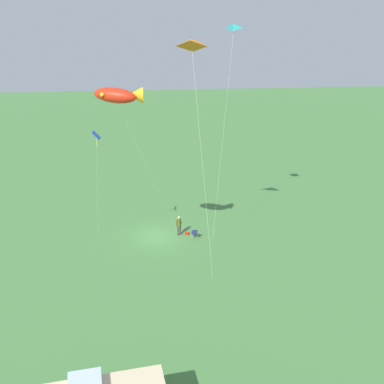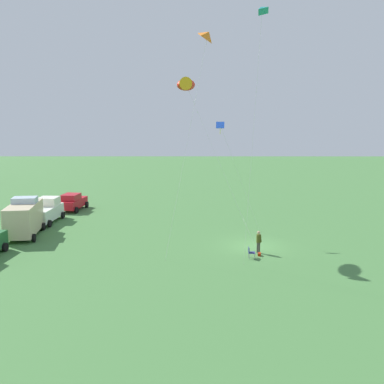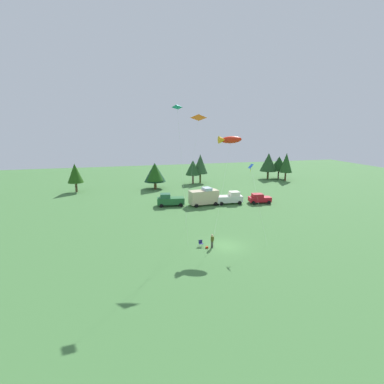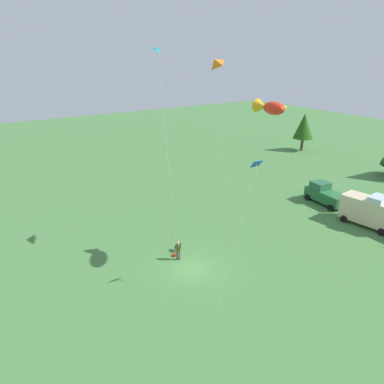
{
  "view_description": "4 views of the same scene",
  "coord_description": "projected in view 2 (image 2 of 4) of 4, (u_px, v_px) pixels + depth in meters",
  "views": [
    {
      "loc": [
        0.75,
        34.18,
        17.57
      ],
      "look_at": [
        -2.48,
        4.21,
        5.63
      ],
      "focal_mm": 42.0,
      "sensor_mm": 36.0,
      "label": 1
    },
    {
      "loc": [
        -34.91,
        4.83,
        10.42
      ],
      "look_at": [
        -1.21,
        4.93,
        4.64
      ],
      "focal_mm": 42.0,
      "sensor_mm": 36.0,
      "label": 2
    },
    {
      "loc": [
        -12.88,
        -32.93,
        14.74
      ],
      "look_at": [
        -3.63,
        2.81,
        6.51
      ],
      "focal_mm": 28.0,
      "sensor_mm": 36.0,
      "label": 3
    },
    {
      "loc": [
        22.05,
        -14.44,
        16.75
      ],
      "look_at": [
        -3.98,
        2.65,
        4.92
      ],
      "focal_mm": 35.0,
      "sensor_mm": 36.0,
      "label": 4
    }
  ],
  "objects": [
    {
      "name": "folding_chair",
      "position": [
        251.0,
        252.0,
        33.04
      ],
      "size": [
        0.49,
        0.49,
        0.82
      ],
      "rotation": [
        0.0,
        0.0,
        4.7
      ],
      "color": "navy",
      "rests_on": "ground"
    },
    {
      "name": "kite_diamond_blue",
      "position": [
        222.0,
        130.0,
        38.77
      ],
      "size": [
        1.22,
        4.13,
        9.86
      ],
      "color": "blue",
      "rests_on": "ground"
    },
    {
      "name": "kite_large_fish",
      "position": [
        186.0,
        85.0,
        36.17
      ],
      "size": [
        5.89,
        6.59,
        13.42
      ],
      "color": "red",
      "rests_on": "ground"
    },
    {
      "name": "car_red_sedan",
      "position": [
        73.0,
        202.0,
        49.66
      ],
      "size": [
        4.41,
        2.68,
        1.89
      ],
      "rotation": [
        0.0,
        0.0,
        3.0
      ],
      "color": "#B51420",
      "rests_on": "ground"
    },
    {
      "name": "backpack_on_grass",
      "position": [
        259.0,
        254.0,
        33.67
      ],
      "size": [
        0.36,
        0.28,
        0.22
      ],
      "primitive_type": "cube",
      "rotation": [
        0.0,
        0.0,
        2.92
      ],
      "color": "#B5280C",
      "rests_on": "ground"
    },
    {
      "name": "ground_plane",
      "position": [
        253.0,
        246.0,
        36.16
      ],
      "size": [
        160.0,
        160.0,
        0.0
      ],
      "primitive_type": "plane",
      "color": "#43773C"
    },
    {
      "name": "person_kite_flyer",
      "position": [
        259.0,
        240.0,
        34.17
      ],
      "size": [
        0.53,
        0.46,
        1.74
      ],
      "rotation": [
        0.0,
        0.0,
        5.18
      ],
      "color": "#433F3A",
      "rests_on": "ground"
    },
    {
      "name": "kite_delta_teal",
      "position": [
        261.0,
        12.0,
        27.6
      ],
      "size": [
        1.92,
        1.15,
        17.11
      ],
      "color": "teal",
      "rests_on": "ground"
    },
    {
      "name": "van_camper_beige",
      "position": [
        24.0,
        218.0,
        38.9
      ],
      "size": [
        5.63,
        3.13,
        3.34
      ],
      "rotation": [
        0.0,
        0.0,
        0.12
      ],
      "color": "beige",
      "rests_on": "ground"
    },
    {
      "name": "kite_delta_orange",
      "position": [
        209.0,
        36.0,
        30.99
      ],
      "size": [
        2.03,
        3.86,
        16.32
      ],
      "color": "orange",
      "rests_on": "ground"
    },
    {
      "name": "truck_white_pickup",
      "position": [
        46.0,
        211.0,
        44.12
      ],
      "size": [
        5.11,
        2.65,
        2.34
      ],
      "rotation": [
        0.0,
        0.0,
        -0.06
      ],
      "color": "silver",
      "rests_on": "ground"
    }
  ]
}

